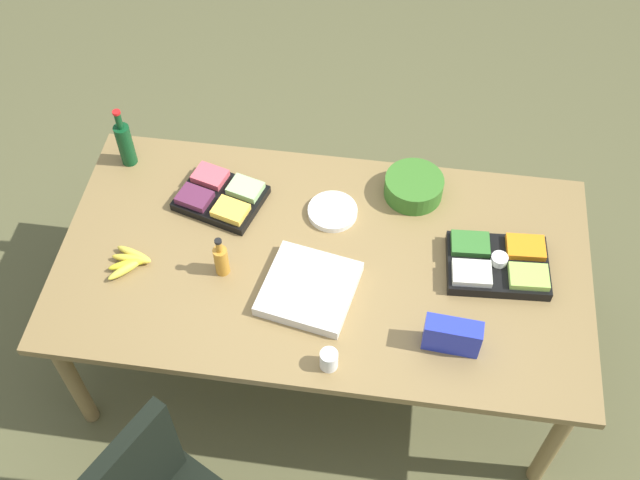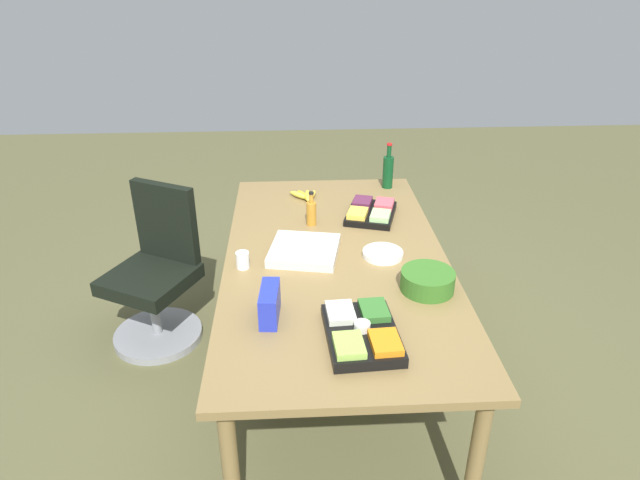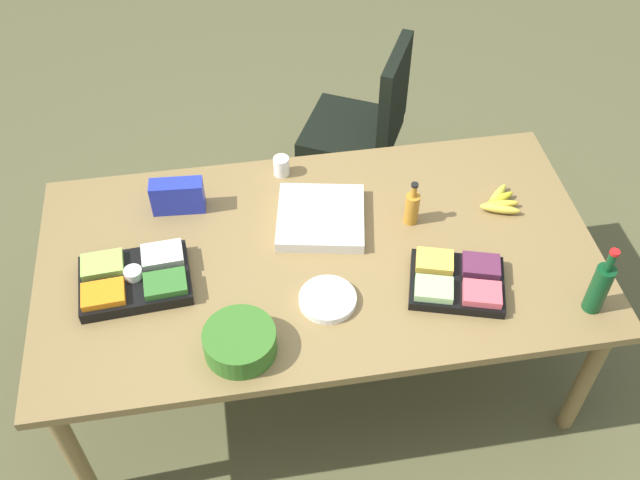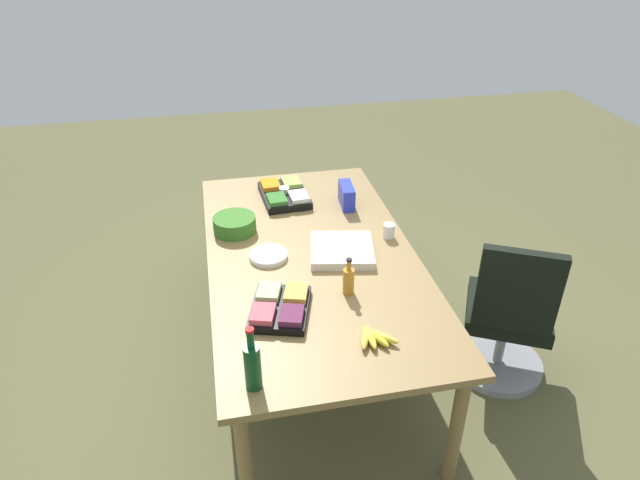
{
  "view_description": "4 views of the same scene",
  "coord_description": "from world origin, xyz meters",
  "px_view_note": "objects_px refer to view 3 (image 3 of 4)",
  "views": [
    {
      "loc": [
        -0.25,
        1.9,
        3.43
      ],
      "look_at": [
        0.02,
        -0.08,
        0.8
      ],
      "focal_mm": 43.34,
      "sensor_mm": 36.0,
      "label": 1
    },
    {
      "loc": [
        -2.66,
        0.23,
        2.27
      ],
      "look_at": [
        0.08,
        0.08,
        0.83
      ],
      "focal_mm": 31.64,
      "sensor_mm": 36.0,
      "label": 2
    },
    {
      "loc": [
        -0.31,
        -1.95,
        2.99
      ],
      "look_at": [
        0.01,
        0.03,
        0.82
      ],
      "focal_mm": 41.22,
      "sensor_mm": 36.0,
      "label": 3
    },
    {
      "loc": [
        2.71,
        -0.51,
        2.55
      ],
      "look_at": [
        -0.08,
        0.07,
        0.81
      ],
      "focal_mm": 31.53,
      "sensor_mm": 36.0,
      "label": 4
    }
  ],
  "objects_px": {
    "veggie_tray": "(135,279)",
    "pizza_box": "(321,217)",
    "banana_bunch": "(499,202)",
    "wine_bottle": "(600,287)",
    "office_chair": "(360,143)",
    "conference_table": "(319,263)",
    "paper_plate_stack": "(328,299)",
    "chip_bag_blue": "(178,196)",
    "paper_cup": "(281,166)",
    "fruit_platter": "(457,281)",
    "dressing_bottle": "(412,207)",
    "salad_bowl": "(240,342)"
  },
  "relations": [
    {
      "from": "veggie_tray",
      "to": "pizza_box",
      "type": "distance_m",
      "value": 0.8
    },
    {
      "from": "pizza_box",
      "to": "fruit_platter",
      "type": "distance_m",
      "value": 0.63
    },
    {
      "from": "veggie_tray",
      "to": "pizza_box",
      "type": "relative_size",
      "value": 1.22
    },
    {
      "from": "paper_cup",
      "to": "pizza_box",
      "type": "xyz_separation_m",
      "value": [
        0.12,
        -0.32,
        -0.02
      ]
    },
    {
      "from": "office_chair",
      "to": "fruit_platter",
      "type": "xyz_separation_m",
      "value": [
        0.09,
        -1.35,
        0.42
      ]
    },
    {
      "from": "wine_bottle",
      "to": "banana_bunch",
      "type": "bearing_deg",
      "value": 106.81
    },
    {
      "from": "veggie_tray",
      "to": "pizza_box",
      "type": "xyz_separation_m",
      "value": [
        0.76,
        0.22,
        -0.01
      ]
    },
    {
      "from": "office_chair",
      "to": "veggie_tray",
      "type": "bearing_deg",
      "value": -134.69
    },
    {
      "from": "fruit_platter",
      "to": "conference_table",
      "type": "bearing_deg",
      "value": 152.7
    },
    {
      "from": "banana_bunch",
      "to": "pizza_box",
      "type": "xyz_separation_m",
      "value": [
        -0.77,
        0.03,
        0.0
      ]
    },
    {
      "from": "paper_cup",
      "to": "dressing_bottle",
      "type": "height_order",
      "value": "dressing_bottle"
    },
    {
      "from": "pizza_box",
      "to": "office_chair",
      "type": "bearing_deg",
      "value": 78.91
    },
    {
      "from": "paper_cup",
      "to": "salad_bowl",
      "type": "distance_m",
      "value": 0.95
    },
    {
      "from": "conference_table",
      "to": "fruit_platter",
      "type": "bearing_deg",
      "value": -27.3
    },
    {
      "from": "dressing_bottle",
      "to": "pizza_box",
      "type": "xyz_separation_m",
      "value": [
        -0.37,
        0.05,
        -0.06
      ]
    },
    {
      "from": "paper_cup",
      "to": "wine_bottle",
      "type": "bearing_deg",
      "value": -41.24
    },
    {
      "from": "pizza_box",
      "to": "salad_bowl",
      "type": "relative_size",
      "value": 1.37
    },
    {
      "from": "fruit_platter",
      "to": "dressing_bottle",
      "type": "bearing_deg",
      "value": 103.5
    },
    {
      "from": "conference_table",
      "to": "office_chair",
      "type": "bearing_deg",
      "value": 69.68
    },
    {
      "from": "salad_bowl",
      "to": "wine_bottle",
      "type": "bearing_deg",
      "value": -0.77
    },
    {
      "from": "paper_plate_stack",
      "to": "chip_bag_blue",
      "type": "xyz_separation_m",
      "value": [
        -0.54,
        0.6,
        0.06
      ]
    },
    {
      "from": "banana_bunch",
      "to": "wine_bottle",
      "type": "bearing_deg",
      "value": -73.19
    },
    {
      "from": "conference_table",
      "to": "banana_bunch",
      "type": "distance_m",
      "value": 0.82
    },
    {
      "from": "paper_cup",
      "to": "veggie_tray",
      "type": "height_order",
      "value": "paper_cup"
    },
    {
      "from": "conference_table",
      "to": "salad_bowl",
      "type": "height_order",
      "value": "salad_bowl"
    },
    {
      "from": "banana_bunch",
      "to": "veggie_tray",
      "type": "bearing_deg",
      "value": -172.85
    },
    {
      "from": "wine_bottle",
      "to": "dressing_bottle",
      "type": "relative_size",
      "value": 1.5
    },
    {
      "from": "conference_table",
      "to": "paper_cup",
      "type": "distance_m",
      "value": 0.52
    },
    {
      "from": "office_chair",
      "to": "banana_bunch",
      "type": "height_order",
      "value": "office_chair"
    },
    {
      "from": "office_chair",
      "to": "veggie_tray",
      "type": "height_order",
      "value": "office_chair"
    },
    {
      "from": "conference_table",
      "to": "paper_plate_stack",
      "type": "xyz_separation_m",
      "value": [
        -0.01,
        -0.25,
        0.08
      ]
    },
    {
      "from": "conference_table",
      "to": "paper_plate_stack",
      "type": "relative_size",
      "value": 10.25
    },
    {
      "from": "office_chair",
      "to": "dressing_bottle",
      "type": "height_order",
      "value": "office_chair"
    },
    {
      "from": "veggie_tray",
      "to": "paper_cup",
      "type": "bearing_deg",
      "value": 40.6
    },
    {
      "from": "wine_bottle",
      "to": "chip_bag_blue",
      "type": "xyz_separation_m",
      "value": [
        -1.52,
        0.78,
        -0.05
      ]
    },
    {
      "from": "wine_bottle",
      "to": "dressing_bottle",
      "type": "height_order",
      "value": "wine_bottle"
    },
    {
      "from": "office_chair",
      "to": "veggie_tray",
      "type": "relative_size",
      "value": 2.28
    },
    {
      "from": "paper_plate_stack",
      "to": "chip_bag_blue",
      "type": "distance_m",
      "value": 0.81
    },
    {
      "from": "banana_bunch",
      "to": "conference_table",
      "type": "bearing_deg",
      "value": -170.05
    },
    {
      "from": "chip_bag_blue",
      "to": "office_chair",
      "type": "bearing_deg",
      "value": 38.26
    },
    {
      "from": "banana_bunch",
      "to": "veggie_tray",
      "type": "height_order",
      "value": "veggie_tray"
    },
    {
      "from": "dressing_bottle",
      "to": "salad_bowl",
      "type": "bearing_deg",
      "value": -144.87
    },
    {
      "from": "paper_plate_stack",
      "to": "pizza_box",
      "type": "relative_size",
      "value": 0.61
    },
    {
      "from": "office_chair",
      "to": "paper_plate_stack",
      "type": "xyz_separation_m",
      "value": [
        -0.41,
        -1.35,
        0.4
      ]
    },
    {
      "from": "office_chair",
      "to": "pizza_box",
      "type": "bearing_deg",
      "value": -111.86
    },
    {
      "from": "dressing_bottle",
      "to": "salad_bowl",
      "type": "height_order",
      "value": "dressing_bottle"
    },
    {
      "from": "banana_bunch",
      "to": "wine_bottle",
      "type": "relative_size",
      "value": 0.62
    },
    {
      "from": "pizza_box",
      "to": "conference_table",
      "type": "bearing_deg",
      "value": -90.71
    },
    {
      "from": "conference_table",
      "to": "paper_cup",
      "type": "height_order",
      "value": "paper_cup"
    },
    {
      "from": "paper_cup",
      "to": "salad_bowl",
      "type": "bearing_deg",
      "value": -106.03
    }
  ]
}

